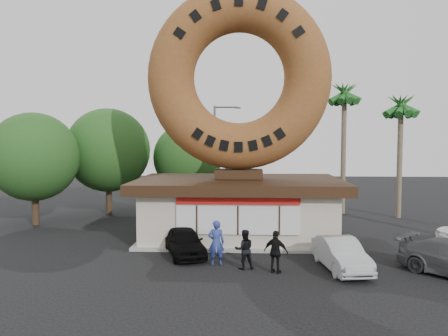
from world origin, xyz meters
The scene contains 14 objects.
ground centered at (0.00, 0.00, 0.00)m, with size 90.00×90.00×0.00m, color black.
donut_shop centered at (0.00, 5.98, 1.77)m, with size 11.20×7.20×3.80m.
giant_donut centered at (0.00, 6.00, 8.79)m, with size 9.98×9.98×2.54m, color brown.
tree_west centered at (-9.50, 13.00, 4.64)m, with size 6.00×6.00×7.65m.
tree_mid centered at (-4.00, 15.00, 4.02)m, with size 5.20×5.20×6.63m.
tree_far centered at (-13.00, 9.00, 4.33)m, with size 5.60×5.60×7.14m.
palm_near centered at (7.50, 14.00, 8.41)m, with size 2.60×2.60×9.75m.
palm_far centered at (11.00, 12.50, 7.48)m, with size 2.60×2.60×8.75m.
street_lamp centered at (-1.86, 16.00, 4.48)m, with size 2.11×0.20×8.00m.
person_left centered at (-0.91, 0.69, 0.99)m, with size 0.72×0.47×1.97m, color navy.
person_center centered at (0.31, 0.16, 0.84)m, with size 0.82×0.64×1.68m, color black.
person_right centered at (1.60, -0.34, 0.88)m, with size 1.03×0.43×1.76m, color black.
car_black centered at (-2.50, 2.17, 0.65)m, with size 1.54×3.83×1.30m, color black.
car_silver centered at (4.37, 0.26, 0.66)m, with size 1.39×4.00×1.32m, color #A8A9AD.
Camera 1 is at (0.28, -17.99, 5.55)m, focal length 35.00 mm.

